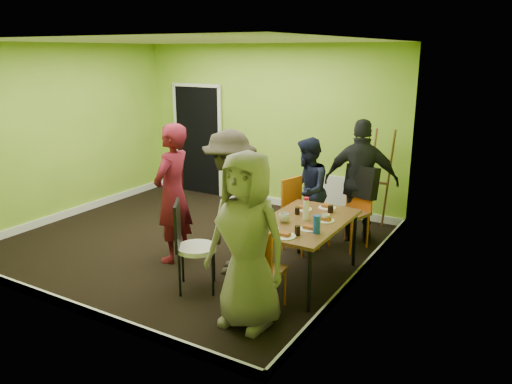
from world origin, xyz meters
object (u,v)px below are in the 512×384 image
(chair_left_near, at_px, (243,235))
(person_left_near, at_px, (230,202))
(person_standing, at_px, (173,193))
(chair_back_end, at_px, (359,190))
(chair_front_end, at_px, (261,265))
(person_back_end, at_px, (361,181))
(thermos, at_px, (306,210))
(chair_bentwood, at_px, (190,242))
(dining_table, at_px, (304,225))
(chair_left_far, at_px, (297,210))
(orange_bottle, at_px, (306,211))
(blue_bottle, at_px, (317,224))
(person_left_far, at_px, (307,191))
(easel, at_px, (373,180))
(person_front_end, at_px, (247,241))

(chair_left_near, height_order, person_left_near, person_left_near)
(person_standing, bearing_deg, chair_back_end, 125.28)
(chair_front_end, bearing_deg, person_back_end, 83.96)
(chair_left_near, relative_size, thermos, 3.50)
(chair_back_end, height_order, person_back_end, person_back_end)
(person_standing, bearing_deg, chair_left_near, 91.00)
(chair_bentwood, xyz_separation_m, person_back_end, (1.15, 2.48, 0.30))
(chair_bentwood, relative_size, person_back_end, 0.60)
(dining_table, xyz_separation_m, chair_left_far, (-0.49, 0.84, -0.13))
(chair_left_near, distance_m, person_back_end, 2.01)
(chair_front_end, distance_m, orange_bottle, 1.20)
(dining_table, height_order, person_left_near, person_left_near)
(blue_bottle, relative_size, person_left_far, 0.13)
(blue_bottle, xyz_separation_m, person_left_far, (-0.80, 1.49, -0.09))
(person_back_end, bearing_deg, orange_bottle, 64.99)
(person_left_far, bearing_deg, easel, 124.35)
(chair_left_near, xyz_separation_m, person_left_far, (0.24, 1.34, 0.28))
(chair_left_far, height_order, person_back_end, person_back_end)
(dining_table, relative_size, person_standing, 0.83)
(chair_back_end, bearing_deg, chair_bentwood, 80.11)
(chair_bentwood, bearing_deg, chair_back_end, 119.75)
(person_left_far, bearing_deg, chair_left_far, -19.03)
(dining_table, xyz_separation_m, blue_bottle, (0.29, -0.32, 0.16))
(blue_bottle, relative_size, person_standing, 0.11)
(easel, bearing_deg, person_left_far, -124.15)
(easel, xyz_separation_m, thermos, (-0.15, -2.10, 0.08))
(person_front_end, bearing_deg, chair_bentwood, 162.31)
(person_standing, bearing_deg, dining_table, 93.01)
(chair_front_end, xyz_separation_m, person_back_end, (0.19, 2.54, 0.35))
(chair_bentwood, height_order, blue_bottle, chair_bentwood)
(dining_table, bearing_deg, chair_back_end, 83.30)
(orange_bottle, bearing_deg, person_left_near, -151.28)
(person_left_far, height_order, person_left_near, person_left_near)
(easel, height_order, person_left_far, easel)
(chair_front_end, distance_m, thermos, 1.04)
(dining_table, height_order, chair_front_end, chair_front_end)
(person_back_end, height_order, person_front_end, person_front_end)
(person_standing, height_order, person_left_far, person_standing)
(easel, bearing_deg, chair_front_end, -93.72)
(chair_front_end, relative_size, easel, 0.60)
(chair_left_near, height_order, person_standing, person_standing)
(person_left_near, bearing_deg, person_standing, -106.26)
(person_left_far, relative_size, person_back_end, 0.85)
(chair_front_end, bearing_deg, chair_bentwood, 175.00)
(dining_table, relative_size, person_back_end, 0.85)
(orange_bottle, bearing_deg, person_back_end, 80.68)
(person_front_end, bearing_deg, person_left_far, 101.64)
(person_front_end, bearing_deg, chair_front_end, 90.55)
(chair_left_near, height_order, person_back_end, person_back_end)
(chair_left_far, distance_m, orange_bottle, 0.77)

